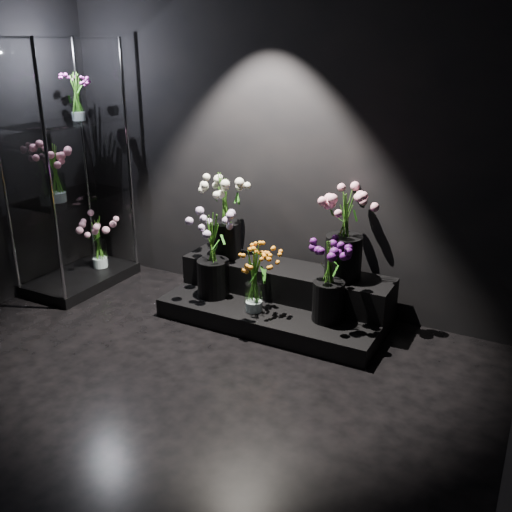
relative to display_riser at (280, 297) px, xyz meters
The scene contains 12 objects.
floor 1.67m from the display_riser, 96.75° to the right, with size 4.00×4.00×0.00m, color black.
wall_back 1.30m from the display_riser, 119.32° to the left, with size 4.00×4.00×0.00m, color black.
display_riser is the anchor object (origin of this frame).
display_case 2.11m from the display_riser, behind, with size 0.58×0.97×2.12m.
bouquet_orange_bells 0.39m from the display_riser, 106.08° to the right, with size 0.28×0.28×0.53m.
bouquet_lilac 0.65m from the display_riser, 160.19° to the right, with size 0.46×0.46×0.69m.
bouquet_purple 0.60m from the display_riser, 18.82° to the right, with size 0.41×0.41×0.62m.
bouquet_cream_roses 0.85m from the display_riser, behind, with size 0.47×0.47×0.71m.
bouquet_pink_roses 0.79m from the display_riser, 12.26° to the left, with size 0.52×0.52×0.69m.
bouquet_case_pink 2.11m from the display_riser, 166.14° to the right, with size 0.36×0.36×0.47m.
bouquet_case_magenta 2.40m from the display_riser, behind, with size 0.26×0.26×0.40m.
bouquet_case_base_pink 1.86m from the display_riser, behind, with size 0.35×0.35×0.49m.
Camera 1 is at (1.98, -2.12, 2.08)m, focal length 40.00 mm.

